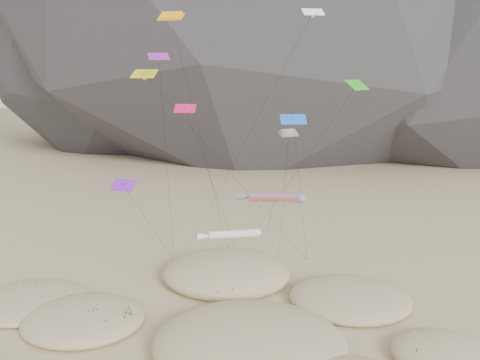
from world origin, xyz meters
TOP-DOWN VIEW (x-y plane):
  - dunes at (-0.97, 4.18)m, footprint 50.88×37.95m
  - dune_grass at (0.11, 3.21)m, footprint 41.68×30.94m
  - kite_stakes at (2.09, 23.35)m, footprint 20.09×5.97m
  - rainbow_tube_kite at (5.02, 11.64)m, footprint 6.96×16.37m
  - white_tube_kite at (1.12, 7.66)m, footprint 5.94×16.70m
  - orange_parafoil at (-5.13, 14.43)m, footprint 6.40×9.97m
  - multi_parafoil at (6.48, 12.13)m, footprint 2.06×13.33m
  - delta_kites at (0.73, 11.81)m, footprint 25.50×19.25m

SIDE VIEW (x-z plane):
  - kite_stakes at x=2.09m, z-range 0.00..0.30m
  - dunes at x=-0.97m, z-range -1.20..2.63m
  - dune_grass at x=0.11m, z-range 0.08..1.65m
  - white_tube_kite at x=1.12m, z-range 4.35..14.27m
  - rainbow_tube_kite at x=5.02m, z-range 5.53..18.21m
  - multi_parafoil at x=6.48m, z-range 8.64..27.31m
  - delta_kites at x=0.73m, z-range 6.00..35.77m
  - orange_parafoil at x=-5.13m, z-range 14.05..43.91m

